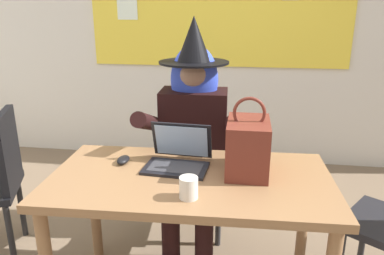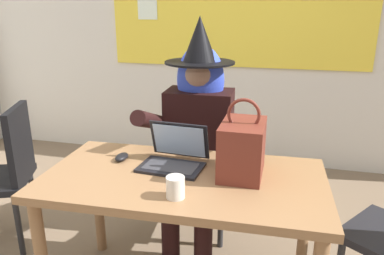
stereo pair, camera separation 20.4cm
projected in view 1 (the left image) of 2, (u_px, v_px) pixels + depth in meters
The scene contains 8 objects.
wall_back_bulletin at pixel (218, 25), 3.46m from camera, with size 5.58×2.17×2.62m.
desk_main at pixel (190, 193), 1.81m from camera, with size 1.38×0.76×0.71m.
chair_at_desk at pixel (194, 156), 2.53m from camera, with size 0.46×0.46×0.92m.
person_costumed at pixel (193, 121), 2.32m from camera, with size 0.61×0.69×1.44m.
laptop at pixel (178, 157), 1.88m from camera, with size 0.33×0.28×0.21m.
computer_mouse at pixel (123, 160), 1.93m from camera, with size 0.06×0.10×0.03m, color black.
handbag at pixel (248, 146), 1.79m from camera, with size 0.20×0.30×0.38m.
coffee_mug at pixel (189, 188), 1.56m from camera, with size 0.08×0.08×0.10m, color silver.
Camera 1 is at (0.29, -1.51, 1.48)m, focal length 34.74 mm.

